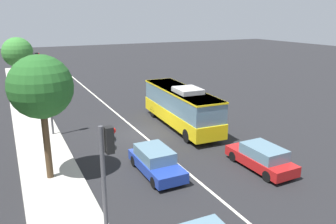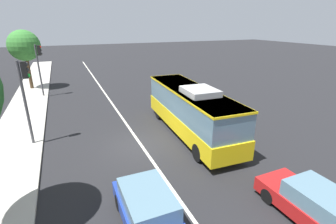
% 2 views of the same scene
% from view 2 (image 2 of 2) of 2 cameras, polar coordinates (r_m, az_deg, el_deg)
% --- Properties ---
extents(ground_plane, '(160.00, 160.00, 0.00)m').
position_cam_2_polar(ground_plane, '(15.53, -6.32, -7.55)').
color(ground_plane, black).
extents(sidewalk_kerb, '(80.00, 3.20, 0.14)m').
position_cam_2_polar(sidewalk_kerb, '(15.38, -33.38, -11.03)').
color(sidewalk_kerb, '#B2ADA3').
rests_on(sidewalk_kerb, ground_plane).
extents(lane_centre_line, '(76.00, 0.16, 0.01)m').
position_cam_2_polar(lane_centre_line, '(15.53, -6.32, -7.53)').
color(lane_centre_line, silver).
rests_on(lane_centre_line, ground_plane).
extents(transit_bus, '(10.11, 2.98, 3.46)m').
position_cam_2_polar(transit_bus, '(16.32, 5.27, 0.80)').
color(transit_bus, yellow).
rests_on(transit_bus, ground_plane).
extents(sedan_blue, '(4.50, 1.82, 1.46)m').
position_cam_2_polar(sedan_blue, '(9.60, -4.42, -22.03)').
color(sedan_blue, '#1E3899').
rests_on(sedan_blue, ground_plane).
extents(sedan_red, '(4.53, 1.87, 1.46)m').
position_cam_2_polar(sedan_red, '(11.22, 31.51, -18.29)').
color(sedan_red, '#B21919').
rests_on(sedan_red, ground_plane).
extents(traffic_light_near_corner, '(0.32, 0.62, 5.20)m').
position_cam_2_polar(traffic_light_near_corner, '(16.42, -30.16, 4.66)').
color(traffic_light_near_corner, '#47474C').
rests_on(traffic_light_near_corner, ground_plane).
extents(traffic_light_far_corner, '(0.33, 0.62, 5.20)m').
position_cam_2_polar(traffic_light_far_corner, '(27.65, -27.66, 10.29)').
color(traffic_light_far_corner, '#47474C').
rests_on(traffic_light_far_corner, ground_plane).
extents(street_tree_kerbside_left, '(3.29, 3.29, 6.51)m').
position_cam_2_polar(street_tree_kerbside_left, '(31.52, -30.40, 13.09)').
color(street_tree_kerbside_left, '#4C3823').
rests_on(street_tree_kerbside_left, ground_plane).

